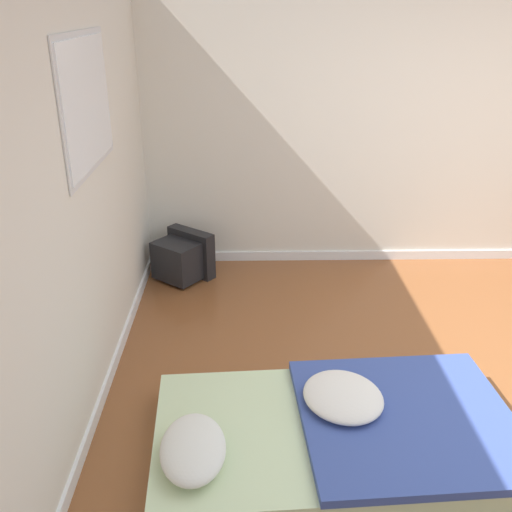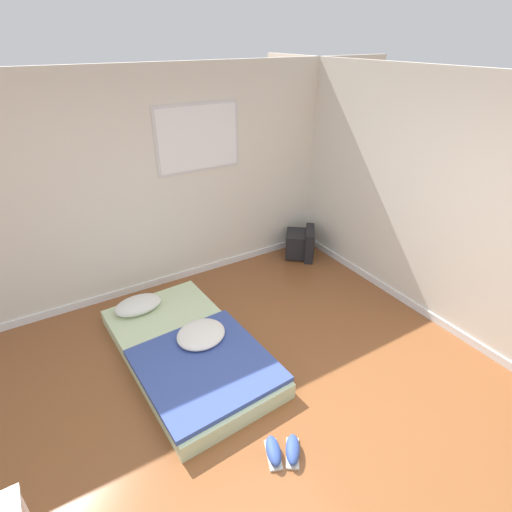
% 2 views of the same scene
% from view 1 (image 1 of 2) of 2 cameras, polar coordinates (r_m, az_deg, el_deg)
% --- Properties ---
extents(wall_back, '(7.27, 0.08, 2.60)m').
position_cam_1_polar(wall_back, '(3.03, -19.37, 2.68)').
color(wall_back, silver).
rests_on(wall_back, ground_plane).
extents(wall_right, '(0.08, 7.74, 2.60)m').
position_cam_1_polar(wall_right, '(5.53, 17.75, 12.13)').
color(wall_right, silver).
rests_on(wall_right, ground_plane).
extents(mattress_bed, '(1.23, 2.10, 0.31)m').
position_cam_1_polar(mattress_bed, '(3.38, 8.46, -17.10)').
color(mattress_bed, beige).
rests_on(mattress_bed, ground_plane).
extents(crt_tv, '(0.58, 0.59, 0.43)m').
position_cam_1_polar(crt_tv, '(5.22, -7.33, -0.12)').
color(crt_tv, black).
rests_on(crt_tv, ground_plane).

